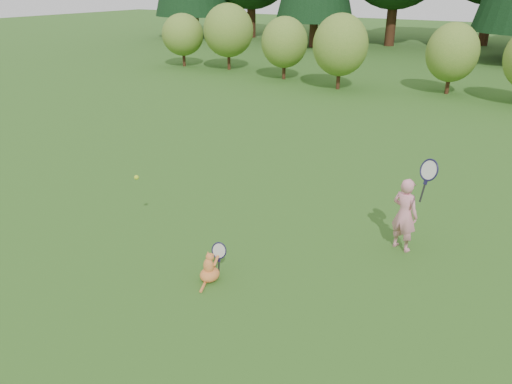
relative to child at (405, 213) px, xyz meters
The scene contains 5 objects.
ground 2.87m from the child, 147.89° to the right, with size 100.00×100.00×0.00m, color #2C5217.
shrub_row 11.78m from the child, 101.67° to the left, with size 28.00×3.00×2.80m, color #4D7624, non-canonical shape.
child is the anchor object (origin of this frame).
cat 2.99m from the child, 131.28° to the right, with size 0.30×0.58×0.58m.
tennis_ball 4.15m from the child, 156.73° to the right, with size 0.07×0.07×0.07m.
Camera 1 is at (4.02, -5.34, 3.77)m, focal length 35.00 mm.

